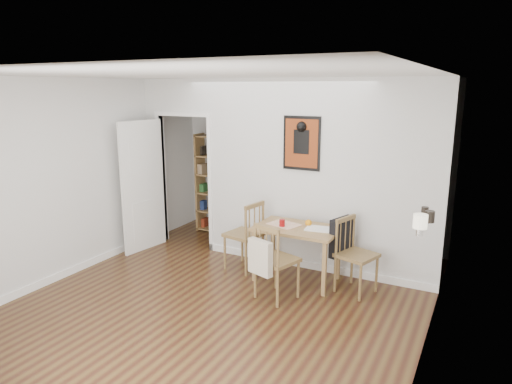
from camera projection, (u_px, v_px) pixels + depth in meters
The scene contains 15 objects.
ground at pixel (226, 299), 5.46m from camera, with size 5.20×5.20×0.00m, color #4E3719.
room_shell at pixel (281, 175), 6.29m from camera, with size 5.20×5.20×5.20m.
dining_table at pixel (297, 234), 5.87m from camera, with size 1.06×0.68×0.72m.
chair_left at pixel (244, 235), 6.29m from camera, with size 0.57×0.57×0.97m.
chair_right at pixel (355, 254), 5.57m from camera, with size 0.64×0.59×0.93m.
chair_front at pixel (276, 260), 5.39m from camera, with size 0.59×0.63×0.94m.
bookshelf at pixel (217, 185), 7.84m from camera, with size 0.72×0.29×1.70m.
fireplace at pixel (422, 277), 4.57m from camera, with size 0.45×1.25×1.16m.
red_glass at pixel (282, 223), 5.86m from camera, with size 0.07×0.07×0.10m, color maroon.
orange_fruit at pixel (308, 223), 5.88m from camera, with size 0.09×0.09×0.09m, color orange.
placemat at pixel (284, 224), 5.96m from camera, with size 0.40×0.30×0.00m, color #F0E0C6.
notebook at pixel (319, 229), 5.75m from camera, with size 0.32×0.23×0.02m, color white.
mantel_lamp at pixel (420, 223), 4.11m from camera, with size 0.13×0.13×0.20m.
ceramic_jar_a at pixel (430, 217), 4.54m from camera, with size 0.10×0.10×0.12m, color black.
ceramic_jar_b at pixel (425, 211), 4.77m from camera, with size 0.08×0.08×0.09m, color black.
Camera 1 is at (2.65, -4.30, 2.48)m, focal length 32.00 mm.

